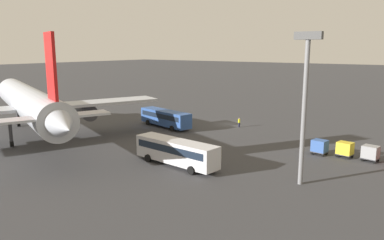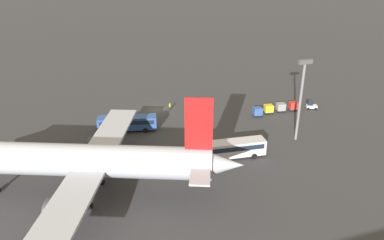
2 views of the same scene
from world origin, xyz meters
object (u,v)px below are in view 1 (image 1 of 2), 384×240
cargo_cart_grey (370,152)px  cargo_cart_yellow (345,149)px  shuttle_bus_far (176,150)px  shuttle_bus_near (165,117)px  worker_person (239,122)px  cargo_cart_blue (320,146)px  airplane (29,103)px

cargo_cart_grey → cargo_cart_yellow: 3.16m
cargo_cart_grey → shuttle_bus_far: bearing=39.6°
shuttle_bus_near → cargo_cart_yellow: (-32.17, 1.05, -0.68)m
shuttle_bus_far → cargo_cart_grey: (-19.38, -16.02, -0.73)m
worker_person → cargo_cart_grey: size_ratio=0.78×
cargo_cart_blue → cargo_cart_grey: bearing=-173.6°
shuttle_bus_near → worker_person: bearing=-132.1°
shuttle_bus_far → shuttle_bus_near: bearing=-41.4°
airplane → cargo_cart_yellow: (-41.78, -19.91, -4.91)m
cargo_cart_grey → cargo_cart_yellow: (3.16, -0.00, 0.00)m
worker_person → cargo_cart_yellow: size_ratio=0.78×
cargo_cart_grey → cargo_cart_blue: size_ratio=1.00×
shuttle_bus_near → cargo_cart_grey: bearing=-169.0°
shuttle_bus_far → cargo_cart_yellow: bearing=-129.7°
airplane → shuttle_bus_near: bearing=-92.9°
shuttle_bus_near → cargo_cart_yellow: shuttle_bus_near is taller
cargo_cart_grey → cargo_cart_yellow: same height
cargo_cart_yellow → cargo_cart_blue: (3.16, 0.71, 0.00)m
shuttle_bus_far → cargo_cart_blue: 20.14m
cargo_cart_yellow → cargo_cart_blue: size_ratio=1.00×
cargo_cart_yellow → cargo_cart_blue: same height
shuttle_bus_far → cargo_cart_blue: bearing=-124.9°
shuttle_bus_far → cargo_cart_yellow: 22.81m
airplane → cargo_cart_yellow: bearing=-132.7°
shuttle_bus_far → worker_person: 25.44m
shuttle_bus_near → cargo_cart_blue: (-29.01, 1.76, -0.68)m
shuttle_bus_far → cargo_cart_grey: shuttle_bus_far is taller
airplane → cargo_cart_grey: (-44.94, -19.91, -4.91)m
shuttle_bus_far → worker_person: shuttle_bus_far is taller
airplane → cargo_cart_blue: (-38.62, -19.20, -4.91)m
shuttle_bus_far → worker_person: size_ratio=7.00×
cargo_cart_yellow → cargo_cart_blue: bearing=12.7°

